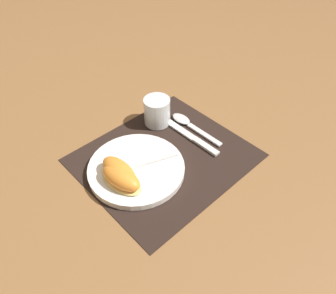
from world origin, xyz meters
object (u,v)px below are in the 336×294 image
(juice_glass, at_px, (157,113))
(spoon, at_px, (187,123))
(citrus_wedge_0, at_px, (119,172))
(citrus_wedge_1, at_px, (121,179))
(plate, at_px, (136,169))
(knife, at_px, (191,136))
(fork, at_px, (137,165))

(juice_glass, bearing_deg, spoon, -49.45)
(spoon, bearing_deg, juice_glass, 130.55)
(citrus_wedge_0, bearing_deg, citrus_wedge_1, -115.33)
(citrus_wedge_0, height_order, citrus_wedge_1, same)
(plate, height_order, knife, plate)
(plate, xyz_separation_m, spoon, (0.21, 0.04, -0.00))
(spoon, bearing_deg, plate, -169.65)
(juice_glass, xyz_separation_m, knife, (0.02, -0.11, -0.03))
(knife, relative_size, citrus_wedge_1, 1.73)
(spoon, relative_size, citrus_wedge_0, 1.56)
(juice_glass, xyz_separation_m, citrus_wedge_0, (-0.21, -0.10, -0.00))
(spoon, distance_m, citrus_wedge_0, 0.27)
(spoon, xyz_separation_m, citrus_wedge_0, (-0.26, -0.04, 0.03))
(plate, xyz_separation_m, fork, (0.00, 0.00, 0.01))
(juice_glass, distance_m, citrus_wedge_0, 0.23)
(plate, bearing_deg, spoon, 10.35)
(plate, distance_m, citrus_wedge_1, 0.07)
(juice_glass, relative_size, citrus_wedge_0, 0.68)
(juice_glass, height_order, fork, juice_glass)
(spoon, height_order, citrus_wedge_0, citrus_wedge_0)
(plate, distance_m, fork, 0.01)
(fork, bearing_deg, juice_glass, 33.52)
(juice_glass, xyz_separation_m, spoon, (0.05, -0.06, -0.03))
(spoon, bearing_deg, knife, -125.89)
(juice_glass, height_order, citrus_wedge_0, juice_glass)
(spoon, height_order, citrus_wedge_1, citrus_wedge_1)
(juice_glass, bearing_deg, citrus_wedge_1, -150.62)
(fork, distance_m, citrus_wedge_1, 0.07)
(plate, xyz_separation_m, knife, (0.18, -0.01, -0.01))
(fork, height_order, citrus_wedge_1, citrus_wedge_1)
(spoon, distance_m, fork, 0.21)
(plate, distance_m, knife, 0.18)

